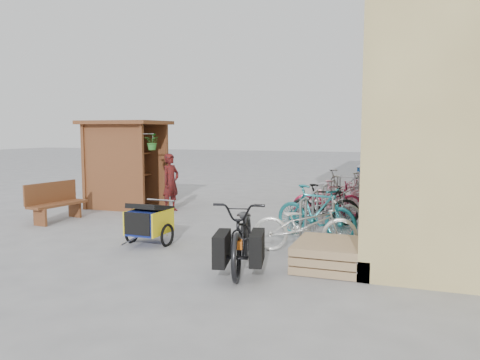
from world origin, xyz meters
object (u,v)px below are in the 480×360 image
(pallet_stack, at_px, (328,254))
(bike_4, at_px, (327,200))
(bike_0, at_px, (305,225))
(bike_7, at_px, (342,189))
(kiosk, at_px, (123,152))
(bike_3, at_px, (324,205))
(bike_2, at_px, (324,209))
(bench, at_px, (55,201))
(bike_1, at_px, (316,212))
(child_trailer, at_px, (149,220))
(bike_5, at_px, (338,197))
(person_kiosk, at_px, (171,183))
(shopping_carts, at_px, (369,179))
(bike_6, at_px, (339,194))
(cargo_bike, at_px, (243,234))

(pallet_stack, bearing_deg, bike_4, 99.41)
(bike_0, distance_m, bike_7, 5.02)
(kiosk, bearing_deg, bike_3, -5.94)
(bike_0, bearing_deg, bike_2, -12.50)
(pallet_stack, relative_size, bike_2, 0.75)
(bench, xyz_separation_m, bike_7, (6.12, 4.22, 0.07))
(pallet_stack, bearing_deg, bike_1, 106.21)
(child_trailer, height_order, bike_2, bike_2)
(bike_1, relative_size, bike_5, 1.19)
(kiosk, distance_m, person_kiosk, 1.71)
(child_trailer, relative_size, bike_5, 0.96)
(shopping_carts, height_order, child_trailer, shopping_carts)
(kiosk, relative_size, bike_6, 1.55)
(child_trailer, distance_m, bike_2, 3.82)
(person_kiosk, xyz_separation_m, bike_6, (4.17, 1.79, -0.34))
(person_kiosk, bearing_deg, bike_2, -85.62)
(kiosk, height_order, bike_3, kiosk)
(pallet_stack, xyz_separation_m, child_trailer, (-3.41, 0.38, 0.25))
(bike_6, bearing_deg, kiosk, 88.38)
(bench, height_order, bike_1, bike_1)
(cargo_bike, distance_m, bike_1, 2.54)
(bench, relative_size, bike_1, 0.86)
(bench, bearing_deg, child_trailer, -12.35)
(bike_5, bearing_deg, bike_3, 159.86)
(person_kiosk, height_order, bike_4, person_kiosk)
(shopping_carts, xyz_separation_m, bike_7, (-0.55, -2.05, -0.09))
(pallet_stack, distance_m, child_trailer, 3.44)
(cargo_bike, relative_size, bike_1, 1.27)
(cargo_bike, xyz_separation_m, bike_6, (0.64, 6.09, -0.13))
(bike_5, bearing_deg, bike_7, -14.81)
(bike_0, xyz_separation_m, bike_5, (0.02, 3.91, -0.04))
(person_kiosk, xyz_separation_m, bike_7, (4.21, 2.07, -0.23))
(shopping_carts, distance_m, person_kiosk, 6.30)
(bike_3, distance_m, bike_7, 2.57)
(pallet_stack, relative_size, bike_0, 0.66)
(cargo_bike, relative_size, person_kiosk, 1.45)
(bike_6, bearing_deg, bike_7, -27.65)
(bike_4, bearing_deg, person_kiosk, 82.94)
(kiosk, relative_size, bike_2, 1.56)
(bench, relative_size, bike_6, 0.93)
(bike_1, bearing_deg, pallet_stack, -145.70)
(bike_0, relative_size, bike_5, 1.24)
(child_trailer, xyz_separation_m, cargo_bike, (2.18, -0.90, 0.09))
(bike_0, relative_size, bike_4, 1.08)
(bike_6, bearing_deg, bike_2, 162.22)
(bike_0, xyz_separation_m, bike_6, (-0.05, 4.74, -0.06))
(bike_4, xyz_separation_m, bike_6, (0.11, 1.29, -0.02))
(child_trailer, distance_m, bike_5, 5.23)
(bike_4, distance_m, bike_6, 1.30)
(bike_7, bearing_deg, bike_0, -170.39)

